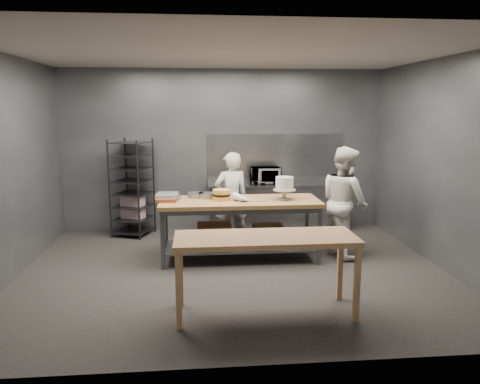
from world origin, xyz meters
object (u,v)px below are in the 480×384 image
(chef_behind, at_px, (231,199))
(microwave, at_px, (265,175))
(frosted_cake_stand, at_px, (284,185))
(work_table, at_px, (239,222))
(speed_rack, at_px, (132,189))
(chef_right, at_px, (344,202))
(near_counter, at_px, (265,244))
(layer_cake, at_px, (222,195))

(chef_behind, bearing_deg, microwave, -141.90)
(frosted_cake_stand, bearing_deg, work_table, 177.64)
(microwave, bearing_deg, frosted_cake_stand, -88.66)
(speed_rack, distance_m, chef_behind, 1.89)
(work_table, bearing_deg, frosted_cake_stand, -2.36)
(work_table, distance_m, frosted_cake_stand, 0.90)
(work_table, distance_m, chef_right, 1.67)
(work_table, bearing_deg, near_counter, -86.57)
(near_counter, relative_size, layer_cake, 7.55)
(chef_behind, xyz_separation_m, frosted_cake_stand, (0.74, -0.83, 0.36))
(near_counter, height_order, frosted_cake_stand, frosted_cake_stand)
(frosted_cake_stand, distance_m, layer_cake, 0.96)
(near_counter, distance_m, layer_cake, 2.02)
(chef_behind, height_order, layer_cake, chef_behind)
(speed_rack, bearing_deg, chef_behind, -23.86)
(near_counter, relative_size, chef_behind, 1.27)
(chef_behind, bearing_deg, speed_rack, -36.08)
(work_table, xyz_separation_m, chef_behind, (-0.05, 0.80, 0.21))
(near_counter, bearing_deg, microwave, 81.57)
(speed_rack, xyz_separation_m, chef_right, (3.43, -1.52, -0.00))
(chef_right, relative_size, microwave, 3.16)
(chef_behind, distance_m, microwave, 1.13)
(frosted_cake_stand, height_order, layer_cake, frosted_cake_stand)
(chef_right, relative_size, frosted_cake_stand, 4.95)
(chef_behind, height_order, microwave, chef_behind)
(speed_rack, distance_m, microwave, 2.44)
(chef_right, height_order, frosted_cake_stand, chef_right)
(work_table, xyz_separation_m, frosted_cake_stand, (0.69, -0.03, 0.57))
(work_table, relative_size, microwave, 4.43)
(speed_rack, relative_size, microwave, 3.23)
(near_counter, xyz_separation_m, speed_rack, (-1.90, 3.52, 0.04))
(near_counter, xyz_separation_m, chef_behind, (-0.17, 2.75, -0.03))
(microwave, relative_size, frosted_cake_stand, 1.57)
(speed_rack, height_order, microwave, speed_rack)
(work_table, bearing_deg, speed_rack, 138.71)
(speed_rack, distance_m, layer_cake, 2.17)
(chef_right, distance_m, frosted_cake_stand, 1.00)
(microwave, bearing_deg, layer_cake, -119.28)
(speed_rack, height_order, chef_behind, speed_rack)
(near_counter, height_order, speed_rack, speed_rack)
(frosted_cake_stand, bearing_deg, microwave, 91.34)
(speed_rack, bearing_deg, chef_right, -23.88)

